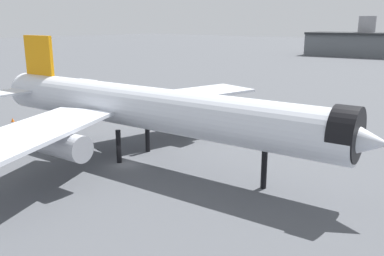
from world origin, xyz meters
name	(u,v)px	position (x,y,z in m)	size (l,w,h in m)	color
ground	(125,164)	(0.00, 0.00, 0.00)	(900.00, 900.00, 0.00)	#4C4F54
airliner_near_gate	(145,109)	(0.98, 3.22, 7.44)	(62.49, 56.86, 16.90)	silver
traffic_cone_near_nose	(13,120)	(-35.77, 2.61, 0.39)	(0.62, 0.62, 0.77)	#F2600C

